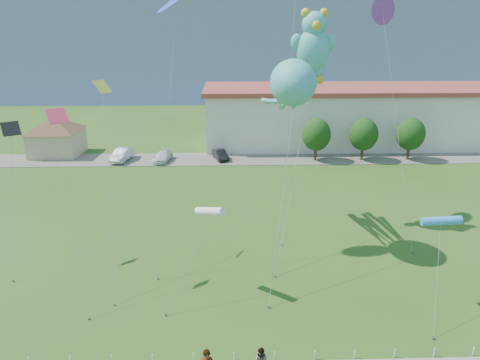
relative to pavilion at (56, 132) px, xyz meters
name	(u,v)px	position (x,y,z in m)	size (l,w,h in m)	color
ground	(253,342)	(24.00, -38.00, -3.02)	(160.00, 160.00, 0.00)	#2B5016
parking_strip	(237,159)	(24.00, -3.00, -2.99)	(70.00, 6.00, 0.06)	#59544C
hill_ridge	(230,45)	(24.00, 82.00, 9.48)	(160.00, 50.00, 25.00)	gray
pavilion	(56,132)	(0.00, 0.00, 0.00)	(9.20, 9.20, 5.00)	tan
warehouse	(410,114)	(50.00, 6.00, 1.10)	(61.00, 15.00, 8.20)	beige
rope_fence	(254,356)	(24.00, -39.30, -2.77)	(26.05, 0.05, 0.50)	white
tree_near	(316,135)	(34.00, -4.00, 0.36)	(3.60, 3.60, 5.47)	#3F2B19
tree_mid	(364,134)	(40.00, -4.00, 0.36)	(3.60, 3.60, 5.47)	#3F2B19
tree_far	(411,134)	(46.00, -4.00, 0.36)	(3.60, 3.60, 5.47)	#3F2B19
parked_car_silver	(122,155)	(9.36, -3.44, -2.18)	(1.66, 4.76, 1.57)	#AEAEB5
parked_car_white	(163,156)	(14.57, -3.86, -2.34)	(1.74, 4.28, 1.24)	silver
parked_car_black	(220,155)	(21.84, -3.20, -2.34)	(1.32, 3.77, 1.24)	black
octopus_kite	(291,90)	(27.28, -25.93, 8.58)	(3.82, 14.38, 13.79)	teal
teddy_bear_kite	(313,45)	(29.51, -21.89, 11.55)	(5.47, 10.97, 17.22)	teal
small_kite_white	(210,212)	(21.67, -32.87, 2.25)	(2.84, 3.95, 5.74)	white
small_kite_blue	(176,5)	(19.45, -25.96, 14.11)	(2.33, 6.65, 18.24)	blue
small_kite_cyan	(441,221)	(34.91, -34.51, 2.19)	(1.66, 4.74, 5.68)	#2F8AD6
small_kite_pink	(61,138)	(12.92, -31.43, 6.51)	(2.84, 5.64, 11.16)	#D83051
small_kite_purple	(384,16)	(35.31, -20.46, 13.68)	(2.03, 9.24, 17.81)	purple
small_kite_yellow	(104,111)	(14.53, -27.71, 7.48)	(2.31, 8.50, 12.41)	yellow
small_kite_black	(11,144)	(8.44, -28.43, 5.42)	(1.29, 4.33, 9.82)	black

